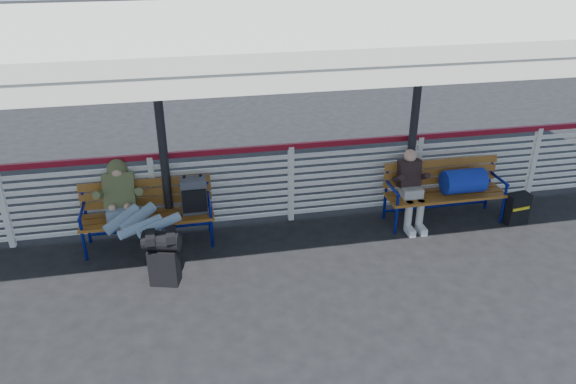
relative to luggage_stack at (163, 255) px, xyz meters
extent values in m
plane|color=black|center=(1.89, -0.58, -0.40)|extent=(60.00, 60.00, 0.00)
cube|color=silver|center=(1.89, 1.32, 0.20)|extent=(12.00, 0.04, 1.04)
cube|color=maroon|center=(1.89, 1.32, 0.80)|extent=(12.00, 0.06, 0.08)
cube|color=silver|center=(1.89, 0.32, 2.68)|extent=(12.60, 3.60, 0.16)
cube|color=silver|center=(1.89, -1.43, 2.55)|extent=(12.60, 0.06, 0.30)
cylinder|color=black|center=(0.09, 1.17, 1.10)|extent=(0.12, 0.12, 3.00)
cylinder|color=black|center=(3.69, 1.17, 1.10)|extent=(0.12, 0.12, 3.00)
cube|color=black|center=(0.00, 0.00, -0.16)|extent=(0.40, 0.30, 0.49)
cylinder|color=black|center=(0.00, 0.00, 0.21)|extent=(0.50, 0.36, 0.25)
cube|color=#94571C|center=(-0.20, 0.95, 0.05)|extent=(1.80, 0.50, 0.04)
cube|color=#94571C|center=(-0.20, 1.21, 0.32)|extent=(1.80, 0.10, 0.40)
cylinder|color=navy|center=(-1.05, 0.75, -0.18)|extent=(0.04, 0.04, 0.45)
cylinder|color=navy|center=(0.65, 0.75, -0.18)|extent=(0.04, 0.04, 0.45)
cylinder|color=navy|center=(-1.05, 1.22, 0.05)|extent=(0.04, 0.04, 0.90)
cylinder|color=navy|center=(0.65, 1.22, 0.05)|extent=(0.04, 0.04, 0.90)
cube|color=#4D4F55|center=(0.45, 0.97, 0.32)|extent=(0.36, 0.22, 0.50)
cube|color=#94571C|center=(4.15, 0.80, 0.05)|extent=(1.80, 0.50, 0.04)
cube|color=#94571C|center=(4.15, 1.06, 0.32)|extent=(1.80, 0.10, 0.40)
cylinder|color=navy|center=(3.30, 0.60, -0.18)|extent=(0.04, 0.04, 0.45)
cylinder|color=navy|center=(5.00, 0.60, -0.18)|extent=(0.04, 0.04, 0.45)
cylinder|color=navy|center=(3.30, 1.07, 0.05)|extent=(0.04, 0.04, 0.90)
cylinder|color=navy|center=(5.00, 1.07, 0.05)|extent=(0.04, 0.04, 0.90)
cylinder|color=navy|center=(4.40, 0.80, 0.25)|extent=(0.62, 0.37, 0.37)
cube|color=#8099AD|center=(-0.55, 0.97, 0.14)|extent=(0.36, 0.26, 0.18)
cube|color=brown|center=(-0.55, 1.17, 0.40)|extent=(0.42, 0.38, 0.53)
sphere|color=brown|center=(-0.55, 1.27, 0.68)|extent=(0.28, 0.28, 0.28)
sphere|color=tan|center=(-0.55, 1.23, 0.67)|extent=(0.21, 0.21, 0.21)
cube|color=black|center=(-0.12, -0.06, 0.31)|extent=(0.11, 0.27, 0.10)
cube|color=black|center=(0.12, -0.06, 0.31)|extent=(0.11, 0.27, 0.10)
cube|color=#AEA89E|center=(3.60, 0.83, 0.13)|extent=(0.30, 0.24, 0.16)
cube|color=black|center=(3.60, 0.97, 0.38)|extent=(0.32, 0.23, 0.42)
sphere|color=tan|center=(3.60, 0.99, 0.65)|extent=(0.19, 0.19, 0.19)
cylinder|color=#AEA89E|center=(3.51, 0.65, -0.16)|extent=(0.11, 0.11, 0.46)
cylinder|color=#AEA89E|center=(3.69, 0.65, -0.16)|extent=(0.11, 0.11, 0.46)
cube|color=silver|center=(3.51, 0.55, -0.35)|extent=(0.10, 0.24, 0.10)
cube|color=silver|center=(3.69, 0.55, -0.35)|extent=(0.10, 0.24, 0.10)
cube|color=black|center=(5.20, 0.55, -0.16)|extent=(0.37, 0.24, 0.48)
cube|color=gold|center=(5.20, 0.44, -0.12)|extent=(0.29, 0.06, 0.04)
camera|label=1|loc=(0.35, -6.09, 3.75)|focal=35.00mm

